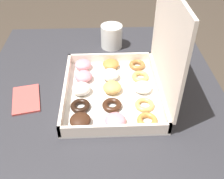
# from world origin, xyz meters

# --- Properties ---
(dining_table) EXTENTS (0.97, 0.74, 0.76)m
(dining_table) POSITION_xyz_m (0.00, 0.00, 0.63)
(dining_table) COLOR #2D2D33
(dining_table) RESTS_ON ground_plane
(donut_box) EXTENTS (0.33, 0.29, 0.31)m
(donut_box) POSITION_xyz_m (-0.05, 0.07, 0.82)
(donut_box) COLOR silver
(donut_box) RESTS_ON dining_table
(coffee_mug) EXTENTS (0.08, 0.08, 0.08)m
(coffee_mug) POSITION_xyz_m (-0.33, 0.04, 0.80)
(coffee_mug) COLOR white
(coffee_mug) RESTS_ON dining_table
(paper_napkin) EXTENTS (0.13, 0.10, 0.01)m
(paper_napkin) POSITION_xyz_m (-0.03, -0.22, 0.76)
(paper_napkin) COLOR #CC4C47
(paper_napkin) RESTS_ON dining_table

